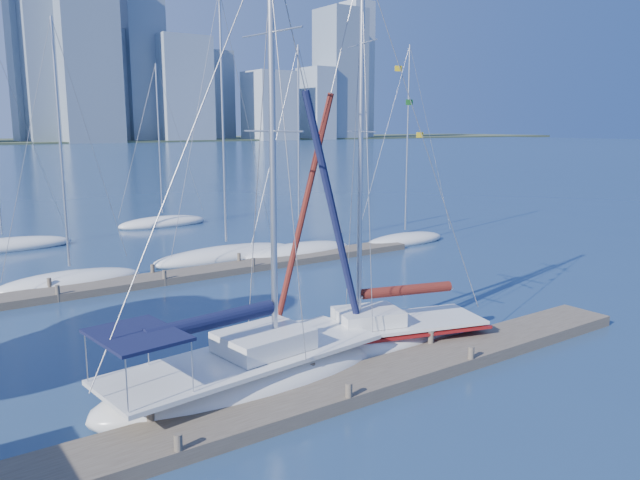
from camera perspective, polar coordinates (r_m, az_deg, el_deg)
ground at (r=18.66m, az=0.88°, el=-14.32°), size 700.00×700.00×0.00m
near_dock at (r=18.58m, az=0.88°, el=-13.76°), size 26.00×2.00×0.40m
far_dock at (r=32.91m, az=-12.91°, el=-3.25°), size 30.00×1.80×0.36m
sailboat_navy at (r=18.94m, az=-6.77°, el=-10.76°), size 9.66×4.10×13.67m
sailboat_maroon at (r=22.36m, az=5.70°, el=-7.03°), size 8.29×4.65×13.64m
bg_boat_1 at (r=33.09m, az=-21.84°, el=-3.50°), size 7.28×4.60×13.09m
bg_boat_3 at (r=37.24m, az=-8.54°, el=-1.33°), size 9.29×5.93×15.54m
bg_boat_4 at (r=37.85m, az=-1.91°, el=-1.06°), size 7.66×3.44×12.73m
bg_boat_5 at (r=42.27m, az=7.77°, el=0.04°), size 6.85×4.32×13.21m
bg_boat_6 at (r=44.39m, az=-27.00°, el=-0.48°), size 8.63×4.09×14.84m
bg_boat_7 at (r=50.74m, az=-14.17°, el=1.57°), size 7.25×2.79×12.78m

